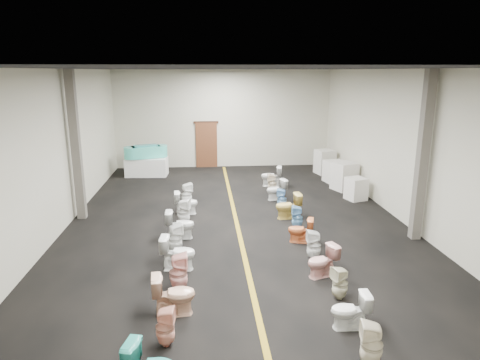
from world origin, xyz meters
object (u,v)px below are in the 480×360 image
(toilet_right_9, at_px, (276,190))
(toilet_right_11, at_px, (271,176))
(toilet_left_9, at_px, (187,194))
(appliance_crate_d, at_px, (325,162))
(appliance_crate_a, at_px, (356,189))
(appliance_crate_c, at_px, (335,172))
(bathtub, at_px, (146,151))
(toilet_right_4, at_px, (314,245))
(toilet_right_5, at_px, (301,230))
(toilet_left_7, at_px, (184,212))
(toilet_right_1, at_px, (350,311))
(toilet_right_6, at_px, (297,217))
(toilet_right_7, at_px, (288,206))
(toilet_right_10, at_px, (272,183))
(toilet_left_2, at_px, (174,294))
(display_table, at_px, (147,167))
(toilet_left_3, at_px, (179,272))
(toilet_left_6, at_px, (180,224))
(toilet_right_3, at_px, (322,261))
(toilet_right_0, at_px, (371,345))
(toilet_left_4, at_px, (178,253))
(toilet_right_2, at_px, (340,283))
(toilet_right_8, at_px, (282,199))
(toilet_left_5, at_px, (175,238))
(toilet_left_1, at_px, (165,327))

(toilet_right_9, xyz_separation_m, toilet_right_11, (0.11, 1.82, 0.04))
(toilet_left_9, bearing_deg, appliance_crate_d, -72.42)
(appliance_crate_a, xyz_separation_m, appliance_crate_c, (0.00, 2.48, 0.04))
(bathtub, relative_size, toilet_right_4, 2.39)
(bathtub, relative_size, toilet_right_5, 2.66)
(toilet_left_7, distance_m, toilet_left_9, 1.91)
(bathtub, relative_size, appliance_crate_a, 2.27)
(toilet_right_1, bearing_deg, toilet_right_11, -178.40)
(toilet_right_6, relative_size, toilet_right_7, 0.88)
(bathtub, distance_m, toilet_right_10, 5.98)
(toilet_right_1, bearing_deg, toilet_right_5, -177.71)
(appliance_crate_d, distance_m, toilet_left_2, 12.41)
(display_table, distance_m, toilet_right_5, 9.39)
(toilet_left_3, xyz_separation_m, toilet_left_6, (-0.11, 2.91, -0.02))
(toilet_left_6, bearing_deg, toilet_left_7, -2.33)
(appliance_crate_c, bearing_deg, toilet_right_3, -108.93)
(toilet_left_7, bearing_deg, appliance_crate_d, -30.91)
(toilet_right_0, bearing_deg, toilet_left_3, -119.31)
(toilet_left_9, bearing_deg, toilet_right_0, -177.25)
(toilet_right_9, bearing_deg, toilet_right_1, -14.30)
(bathtub, xyz_separation_m, toilet_left_7, (1.85, -6.35, -0.67))
(appliance_crate_a, bearing_deg, toilet_left_2, -130.89)
(toilet_left_2, xyz_separation_m, toilet_right_11, (3.27, 8.95, 0.00))
(toilet_right_0, bearing_deg, toilet_left_4, -127.99)
(toilet_left_2, relative_size, toilet_left_6, 1.04)
(appliance_crate_a, xyz_separation_m, toilet_right_2, (-2.70, -6.61, -0.05))
(appliance_crate_c, relative_size, toilet_right_8, 1.29)
(appliance_crate_d, relative_size, toilet_left_5, 1.40)
(display_table, xyz_separation_m, appliance_crate_c, (7.82, -1.81, 0.05))
(appliance_crate_a, bearing_deg, toilet_right_4, -120.01)
(toilet_right_2, bearing_deg, toilet_right_8, 163.29)
(toilet_right_6, distance_m, toilet_right_9, 2.93)
(toilet_right_0, bearing_deg, appliance_crate_a, 172.96)
(toilet_left_4, height_order, toilet_right_11, toilet_right_11)
(toilet_left_5, relative_size, toilet_right_2, 1.10)
(toilet_left_2, bearing_deg, toilet_right_9, -29.67)
(appliance_crate_d, height_order, toilet_left_5, appliance_crate_d)
(toilet_right_0, bearing_deg, toilet_right_7, -169.32)
(toilet_left_2, distance_m, toilet_right_0, 3.57)
(bathtub, height_order, toilet_right_3, bathtub)
(bathtub, height_order, toilet_right_5, bathtub)
(appliance_crate_d, distance_m, toilet_right_8, 5.54)
(bathtub, height_order, toilet_left_1, bathtub)
(toilet_left_1, height_order, toilet_left_9, toilet_left_9)
(bathtub, relative_size, toilet_right_10, 2.42)
(toilet_left_2, bearing_deg, toilet_right_5, -50.04)
(bathtub, xyz_separation_m, toilet_right_1, (4.99, -11.90, -0.73))
(bathtub, xyz_separation_m, toilet_left_1, (1.78, -12.12, -0.72))
(toilet_right_5, height_order, toilet_right_10, toilet_right_10)
(toilet_left_1, height_order, toilet_left_6, toilet_left_6)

